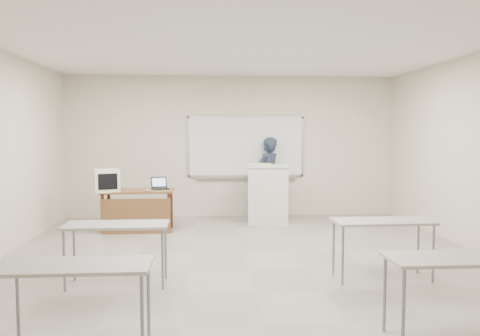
{
  "coord_description": "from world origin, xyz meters",
  "views": [
    {
      "loc": [
        -0.54,
        -6.0,
        1.79
      ],
      "look_at": [
        0.05,
        2.2,
        1.17
      ],
      "focal_mm": 35.0,
      "sensor_mm": 36.0,
      "label": 1
    }
  ],
  "objects": [
    {
      "name": "keyboard",
      "position": [
        0.52,
        3.28,
        1.17
      ],
      "size": [
        0.48,
        0.26,
        0.03
      ],
      "primitive_type": "cube",
      "rotation": [
        0.0,
        0.0,
        -0.24
      ],
      "color": "beige",
      "rests_on": "podium"
    },
    {
      "name": "podium",
      "position": [
        0.67,
        3.2,
        0.58
      ],
      "size": [
        0.82,
        0.6,
        1.16
      ],
      "rotation": [
        0.0,
        0.0,
        -0.09
      ],
      "color": "silver",
      "rests_on": "floor"
    },
    {
      "name": "instructor_desk",
      "position": [
        -1.8,
        2.49,
        0.52
      ],
      "size": [
        1.29,
        0.64,
        0.75
      ],
      "rotation": [
        0.0,
        0.0,
        -0.0
      ],
      "color": "brown",
      "rests_on": "floor"
    },
    {
      "name": "floor",
      "position": [
        0.0,
        0.0,
        -0.01
      ],
      "size": [
        7.0,
        8.0,
        0.01
      ],
      "primitive_type": "cube",
      "color": "gray",
      "rests_on": "ground"
    },
    {
      "name": "mouse",
      "position": [
        -1.6,
        2.4,
        0.77
      ],
      "size": [
        0.12,
        0.09,
        0.04
      ],
      "primitive_type": "ellipsoid",
      "rotation": [
        0.0,
        0.0,
        0.32
      ],
      "color": "silver",
      "rests_on": "instructor_desk"
    },
    {
      "name": "presenter",
      "position": [
        0.76,
        3.86,
        0.85
      ],
      "size": [
        0.73,
        0.72,
        1.7
      ],
      "primitive_type": "imported",
      "rotation": [
        0.0,
        0.0,
        3.88
      ],
      "color": "black",
      "rests_on": "floor"
    },
    {
      "name": "whiteboard",
      "position": [
        0.3,
        3.97,
        1.48
      ],
      "size": [
        2.48,
        0.1,
        1.31
      ],
      "color": "white",
      "rests_on": "floor"
    },
    {
      "name": "laptop",
      "position": [
        -1.4,
        2.75,
        0.8
      ],
      "size": [
        0.29,
        0.27,
        0.22
      ],
      "rotation": [
        0.0,
        0.0,
        0.32
      ],
      "color": "black",
      "rests_on": "instructor_desk"
    },
    {
      "name": "student_desks",
      "position": [
        -0.0,
        -1.35,
        0.67
      ],
      "size": [
        4.4,
        2.2,
        0.73
      ],
      "color": "gray",
      "rests_on": "floor"
    },
    {
      "name": "crt_monitor",
      "position": [
        -2.35,
        2.48,
        0.94
      ],
      "size": [
        0.43,
        0.48,
        0.41
      ],
      "rotation": [
        0.0,
        0.0,
        0.34
      ],
      "color": "beige",
      "rests_on": "instructor_desk"
    }
  ]
}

